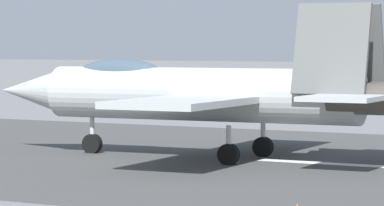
% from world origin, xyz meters
% --- Properties ---
extents(ground_plane, '(400.00, 400.00, 0.00)m').
position_xyz_m(ground_plane, '(0.00, 0.00, 0.00)').
color(ground_plane, slate).
extents(runway_strip, '(240.00, 26.00, 0.02)m').
position_xyz_m(runway_strip, '(-0.02, 0.00, 0.01)').
color(runway_strip, '#414141').
rests_on(runway_strip, ground).
extents(fighter_jet, '(16.61, 13.21, 5.66)m').
position_xyz_m(fighter_jet, '(5.66, 0.61, 2.46)').
color(fighter_jet, '#ACB1B3').
rests_on(fighter_jet, ground).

